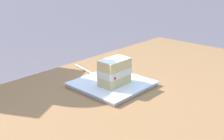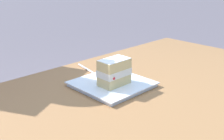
{
  "view_description": "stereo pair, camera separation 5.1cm",
  "coord_description": "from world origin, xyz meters",
  "px_view_note": "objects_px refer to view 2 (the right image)",
  "views": [
    {
      "loc": [
        0.6,
        0.54,
        1.16
      ],
      "look_at": [
        -0.08,
        -0.08,
        0.83
      ],
      "focal_mm": 45.23,
      "sensor_mm": 36.0,
      "label": 1
    },
    {
      "loc": [
        0.56,
        0.58,
        1.16
      ],
      "look_at": [
        -0.08,
        -0.08,
        0.83
      ],
      "focal_mm": 45.23,
      "sensor_mm": 36.0,
      "label": 2
    }
  ],
  "objects_px": {
    "patio_table": "(111,129)",
    "cake_slice": "(114,72)",
    "dessert_fork": "(90,71)",
    "dessert_plate": "(112,84)"
  },
  "relations": [
    {
      "from": "patio_table",
      "to": "dessert_plate",
      "type": "distance_m",
      "value": 0.16
    },
    {
      "from": "cake_slice",
      "to": "dessert_fork",
      "type": "distance_m",
      "value": 0.21
    },
    {
      "from": "dessert_plate",
      "to": "cake_slice",
      "type": "distance_m",
      "value": 0.06
    },
    {
      "from": "dessert_plate",
      "to": "dessert_fork",
      "type": "relative_size",
      "value": 1.41
    },
    {
      "from": "patio_table",
      "to": "cake_slice",
      "type": "bearing_deg",
      "value": -139.87
    },
    {
      "from": "cake_slice",
      "to": "dessert_fork",
      "type": "xyz_separation_m",
      "value": [
        -0.05,
        -0.19,
        -0.06
      ]
    },
    {
      "from": "dessert_plate",
      "to": "cake_slice",
      "type": "height_order",
      "value": "cake_slice"
    },
    {
      "from": "patio_table",
      "to": "dessert_fork",
      "type": "height_order",
      "value": "dessert_fork"
    },
    {
      "from": "dessert_plate",
      "to": "dessert_fork",
      "type": "height_order",
      "value": "dessert_plate"
    },
    {
      "from": "dessert_plate",
      "to": "cake_slice",
      "type": "bearing_deg",
      "value": 66.68
    }
  ]
}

